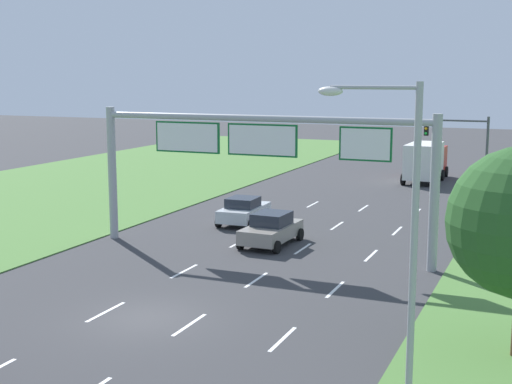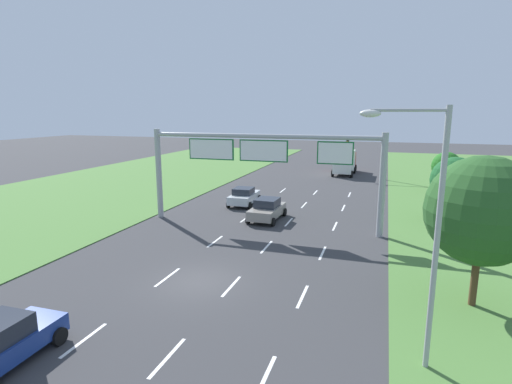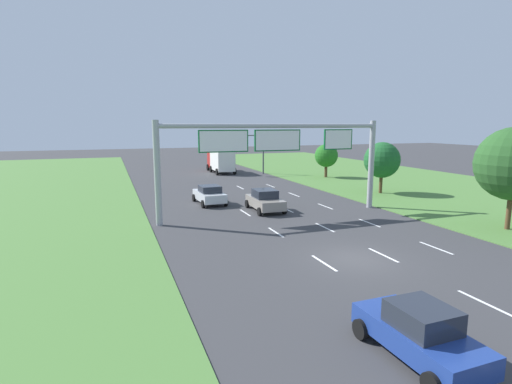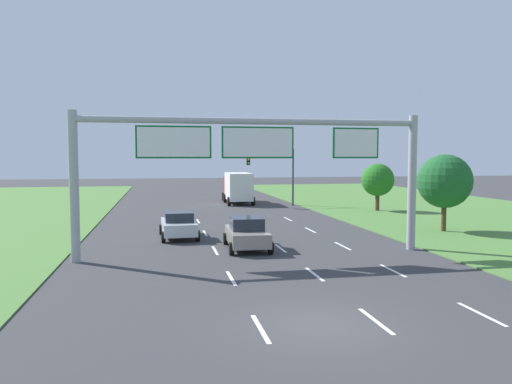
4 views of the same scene
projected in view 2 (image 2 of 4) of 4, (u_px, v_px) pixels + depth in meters
ground_plane at (199, 282)px, 19.85m from camera, size 200.00×200.00×0.00m
grass_verge_left at (35, 206)px, 35.51m from camera, size 24.00×120.00×0.06m
lane_dashes_inner_left at (194, 257)px, 23.17m from camera, size 0.14×44.40×0.01m
lane_dashes_inner_right at (251, 264)px, 22.12m from camera, size 0.14×44.40×0.01m
lane_dashes_slip at (314, 272)px, 21.06m from camera, size 0.14×44.40×0.01m
car_near_red at (244, 196)px, 36.06m from camera, size 2.31×4.20×1.59m
car_lead_silver at (267, 209)px, 31.06m from camera, size 2.32×4.28×1.68m
car_mid_lane at (2, 343)px, 13.20m from camera, size 2.09×4.07×1.64m
box_truck at (345, 161)px, 53.71m from camera, size 2.79×7.23×3.20m
sign_gantry at (261, 159)px, 28.54m from camera, size 17.24×0.44×7.00m
traffic_light_mast at (369, 148)px, 49.06m from camera, size 4.76×0.49×5.60m
street_lamp at (425, 218)px, 12.30m from camera, size 2.61×0.32×8.50m
roadside_tree_near at (482, 211)px, 16.53m from camera, size 4.61×4.61×6.58m
roadside_tree_mid at (455, 180)px, 29.67m from camera, size 3.47×3.47×5.03m
roadside_tree_far at (446, 166)px, 40.95m from camera, size 2.90×2.90×4.27m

